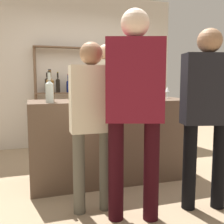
% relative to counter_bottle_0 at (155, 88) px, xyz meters
% --- Properties ---
extents(ground_plane, '(16.00, 16.00, 0.00)m').
position_rel_counter_bottle_0_xyz_m(ground_plane, '(-0.52, 0.13, -1.13)').
color(ground_plane, '#9E8466').
extents(bar_counter, '(1.98, 0.67, 0.99)m').
position_rel_counter_bottle_0_xyz_m(bar_counter, '(-0.52, 0.13, -0.64)').
color(bar_counter, brown).
rests_on(bar_counter, ground_plane).
extents(back_wall, '(3.58, 0.12, 2.80)m').
position_rel_counter_bottle_0_xyz_m(back_wall, '(-0.52, 2.07, 0.27)').
color(back_wall, beige).
rests_on(back_wall, ground_plane).
extents(back_shelf, '(1.77, 0.18, 1.82)m').
position_rel_counter_bottle_0_xyz_m(back_shelf, '(-0.52, 1.89, 0.05)').
color(back_shelf, brown).
rests_on(back_shelf, ground_plane).
extents(counter_bottle_0, '(0.08, 0.08, 0.35)m').
position_rel_counter_bottle_0_xyz_m(counter_bottle_0, '(0.00, 0.00, 0.00)').
color(counter_bottle_0, black).
rests_on(counter_bottle_0, bar_counter).
extents(counter_bottle_1, '(0.08, 0.08, 0.33)m').
position_rel_counter_bottle_0_xyz_m(counter_bottle_1, '(-1.27, -0.06, -0.01)').
color(counter_bottle_1, silver).
rests_on(counter_bottle_1, bar_counter).
extents(counter_bottle_2, '(0.08, 0.08, 0.36)m').
position_rel_counter_bottle_0_xyz_m(counter_bottle_2, '(-1.26, 0.06, 0.00)').
color(counter_bottle_2, brown).
rests_on(counter_bottle_2, bar_counter).
extents(wine_glass, '(0.07, 0.07, 0.16)m').
position_rel_counter_bottle_0_xyz_m(wine_glass, '(0.28, 0.20, -0.03)').
color(wine_glass, silver).
rests_on(wine_glass, bar_counter).
extents(customer_right, '(0.49, 0.30, 1.69)m').
position_rel_counter_bottle_0_xyz_m(customer_right, '(0.09, -0.87, -0.14)').
color(customer_right, black).
rests_on(customer_right, ground_plane).
extents(customer_center, '(0.52, 0.35, 1.80)m').
position_rel_counter_bottle_0_xyz_m(customer_center, '(-0.63, -0.86, -0.07)').
color(customer_center, black).
rests_on(customer_center, ground_plane).
extents(customer_left, '(0.39, 0.20, 1.56)m').
position_rel_counter_bottle_0_xyz_m(customer_left, '(-0.94, -0.62, -0.20)').
color(customer_left, '#575347').
rests_on(customer_left, ground_plane).
extents(server_behind_counter, '(0.46, 0.23, 1.77)m').
position_rel_counter_bottle_0_xyz_m(server_behind_counter, '(-0.35, 0.99, -0.08)').
color(server_behind_counter, '#575347').
rests_on(server_behind_counter, ground_plane).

